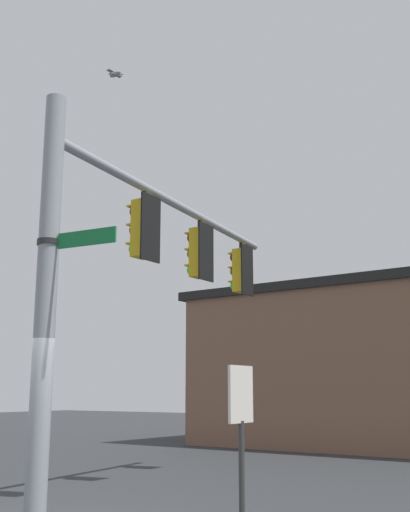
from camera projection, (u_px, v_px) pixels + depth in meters
signal_pole at (46, 299)px, 8.90m from camera, size 0.30×0.30×6.10m
mast_arm at (182, 208)px, 12.89m from camera, size 7.91×1.15×0.16m
traffic_light_nearest_pole at (142, 229)px, 11.46m from camera, size 0.54×0.49×1.31m
traffic_light_mid_inner at (199, 253)px, 13.44m from camera, size 0.54×0.49×1.31m
traffic_light_mid_outer at (240, 271)px, 15.42m from camera, size 0.54×0.49×1.31m
street_name_sign at (64, 241)px, 8.95m from camera, size 0.34×1.30×0.22m
bird_flying at (115, 74)px, 11.61m from camera, size 0.36×0.28×0.11m
storefront_building at (404, 364)px, 20.51m from camera, size 7.00×14.26×5.26m
historical_marker at (241, 420)px, 8.50m from camera, size 0.60×0.08×2.13m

